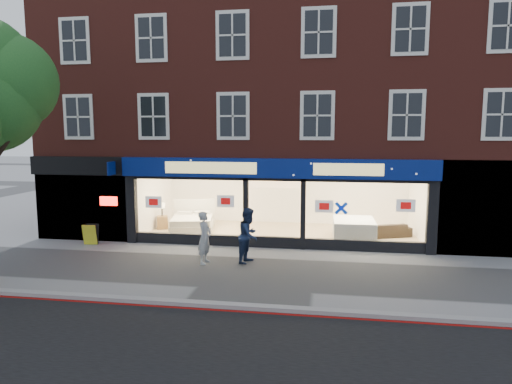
% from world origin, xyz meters
% --- Properties ---
extents(ground, '(120.00, 120.00, 0.00)m').
position_xyz_m(ground, '(0.00, 0.00, 0.00)').
color(ground, gray).
rests_on(ground, ground).
extents(kerb_line, '(60.00, 0.10, 0.01)m').
position_xyz_m(kerb_line, '(0.00, -3.10, 0.01)').
color(kerb_line, '#8C0A07').
rests_on(kerb_line, ground).
extents(kerb_stone, '(60.00, 0.25, 0.12)m').
position_xyz_m(kerb_stone, '(0.00, -2.90, 0.06)').
color(kerb_stone, gray).
rests_on(kerb_stone, ground).
extents(showroom_floor, '(11.00, 4.50, 0.10)m').
position_xyz_m(showroom_floor, '(0.00, 5.25, 0.05)').
color(showroom_floor, tan).
rests_on(showroom_floor, ground).
extents(building, '(19.00, 8.26, 10.30)m').
position_xyz_m(building, '(-0.02, 6.93, 6.67)').
color(building, maroon).
rests_on(building, ground).
extents(display_bed, '(2.14, 2.43, 1.20)m').
position_xyz_m(display_bed, '(-3.72, 5.04, 0.44)').
color(display_bed, beige).
rests_on(display_bed, showroom_floor).
extents(bedside_table, '(0.59, 0.59, 0.55)m').
position_xyz_m(bedside_table, '(-5.10, 5.16, 0.38)').
color(bedside_table, brown).
rests_on(bedside_table, showroom_floor).
extents(mattress_stack, '(1.59, 2.00, 0.78)m').
position_xyz_m(mattress_stack, '(2.94, 4.47, 0.49)').
color(mattress_stack, silver).
rests_on(mattress_stack, showroom_floor).
extents(sofa, '(1.98, 1.34, 0.54)m').
position_xyz_m(sofa, '(4.27, 5.14, 0.37)').
color(sofa, black).
rests_on(sofa, showroom_floor).
extents(a_board, '(0.55, 0.40, 0.79)m').
position_xyz_m(a_board, '(-6.90, 2.42, 0.39)').
color(a_board, yellow).
rests_on(a_board, ground).
extents(pedestrian_grey, '(0.50, 0.67, 1.70)m').
position_xyz_m(pedestrian_grey, '(-1.98, 0.71, 0.85)').
color(pedestrian_grey, '#A6A9AD').
rests_on(pedestrian_grey, ground).
extents(pedestrian_blue, '(0.87, 1.01, 1.81)m').
position_xyz_m(pedestrian_blue, '(-0.58, 1.03, 0.90)').
color(pedestrian_blue, '#182645').
rests_on(pedestrian_blue, ground).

